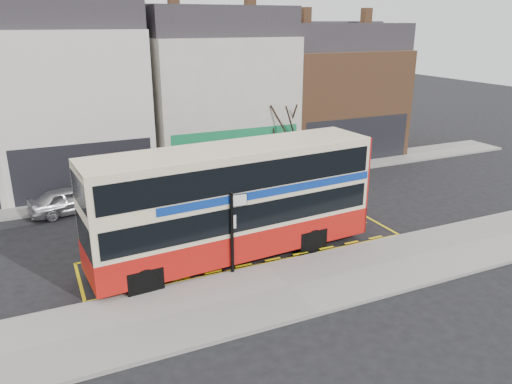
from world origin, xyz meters
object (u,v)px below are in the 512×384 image
double_decker_bus (234,201)px  bus_stop_post (233,226)px  street_tree_right (282,113)px  car_silver (70,200)px  car_white (297,176)px  car_grey (137,192)px

double_decker_bus → bus_stop_post: (-0.65, -1.47, -0.41)m
double_decker_bus → street_tree_right: bearing=49.4°
car_silver → car_white: (12.77, -1.06, -0.05)m
car_white → street_tree_right: size_ratio=0.77×
car_silver → street_tree_right: (13.21, 1.84, 3.25)m
double_decker_bus → bus_stop_post: bearing=-118.0°
bus_stop_post → car_white: (7.66, 8.68, -1.44)m
car_grey → street_tree_right: 10.50m
street_tree_right → car_silver: bearing=-172.1°
bus_stop_post → car_silver: 11.09m
double_decker_bus → street_tree_right: street_tree_right is taller
car_grey → bus_stop_post: bearing=175.4°
car_silver → car_grey: size_ratio=1.06×
car_grey → car_white: car_white is taller
car_grey → car_white: bearing=-110.6°
bus_stop_post → car_grey: 9.93m
bus_stop_post → street_tree_right: 14.26m
bus_stop_post → car_silver: bus_stop_post is taller
car_grey → street_tree_right: bearing=-93.4°
car_silver → car_white: bearing=-105.4°
bus_stop_post → car_white: size_ratio=0.73×
car_white → street_tree_right: street_tree_right is taller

